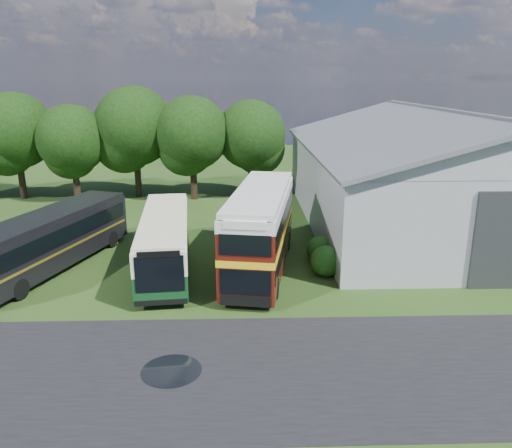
{
  "coord_description": "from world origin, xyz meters",
  "views": [
    {
      "loc": [
        1.07,
        -18.87,
        10.19
      ],
      "look_at": [
        1.91,
        8.0,
        2.29
      ],
      "focal_mm": 35.0,
      "sensor_mm": 36.0,
      "label": 1
    }
  ],
  "objects_px": {
    "bus_maroon_double": "(261,231)",
    "bus_dark_single": "(52,239)",
    "bus_green_single": "(165,241)",
    "storage_shed": "(436,166)"
  },
  "relations": [
    {
      "from": "bus_maroon_double",
      "to": "bus_dark_single",
      "type": "distance_m",
      "value": 11.52
    },
    {
      "from": "bus_dark_single",
      "to": "bus_green_single",
      "type": "bearing_deg",
      "value": 15.47
    },
    {
      "from": "bus_green_single",
      "to": "bus_dark_single",
      "type": "xyz_separation_m",
      "value": [
        -6.25,
        0.28,
        0.07
      ]
    },
    {
      "from": "bus_green_single",
      "to": "bus_dark_single",
      "type": "distance_m",
      "value": 6.25
    },
    {
      "from": "bus_green_single",
      "to": "bus_maroon_double",
      "type": "height_order",
      "value": "bus_maroon_double"
    },
    {
      "from": "bus_green_single",
      "to": "bus_dark_single",
      "type": "relative_size",
      "value": 0.96
    },
    {
      "from": "storage_shed",
      "to": "bus_green_single",
      "type": "xyz_separation_m",
      "value": [
        -18.12,
        -8.73,
        -2.56
      ]
    },
    {
      "from": "bus_green_single",
      "to": "storage_shed",
      "type": "bearing_deg",
      "value": 19.95
    },
    {
      "from": "storage_shed",
      "to": "bus_dark_single",
      "type": "distance_m",
      "value": 25.91
    },
    {
      "from": "storage_shed",
      "to": "bus_dark_single",
      "type": "bearing_deg",
      "value": -160.87
    }
  ]
}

